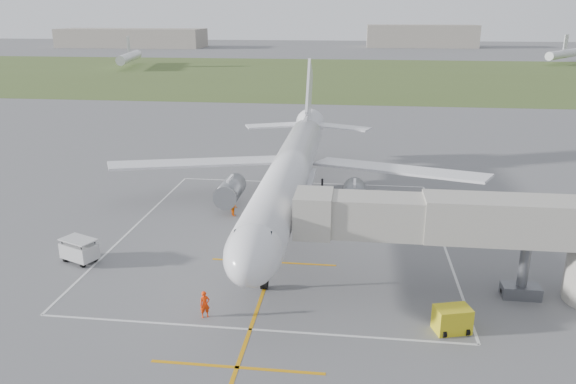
# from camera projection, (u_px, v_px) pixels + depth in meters

# --- Properties ---
(ground) EXTENTS (700.00, 700.00, 0.00)m
(ground) POSITION_uv_depth(u_px,v_px,m) (289.00, 219.00, 54.21)
(ground) COLOR #5B5B5E
(ground) RESTS_ON ground
(grass_strip) EXTENTS (700.00, 120.00, 0.02)m
(grass_strip) POSITION_uv_depth(u_px,v_px,m) (339.00, 75.00, 176.99)
(grass_strip) COLOR #455826
(grass_strip) RESTS_ON ground
(apron_markings) EXTENTS (28.20, 60.00, 0.01)m
(apron_markings) POSITION_uv_depth(u_px,v_px,m) (281.00, 242.00, 48.72)
(apron_markings) COLOR orange
(apron_markings) RESTS_ON ground
(airliner) EXTENTS (38.93, 46.75, 13.52)m
(airliner) POSITION_uv_depth(u_px,v_px,m) (290.00, 173.00, 53.57)
(airliner) COLOR silver
(airliner) RESTS_ON ground
(jet_bridge) EXTENTS (23.40, 5.00, 7.20)m
(jet_bridge) POSITION_uv_depth(u_px,v_px,m) (494.00, 233.00, 38.16)
(jet_bridge) COLOR gray
(jet_bridge) RESTS_ON ground
(gpu_unit) EXTENTS (2.48, 2.03, 1.63)m
(gpu_unit) POSITION_uv_depth(u_px,v_px,m) (452.00, 320.00, 34.91)
(gpu_unit) COLOR gold
(gpu_unit) RESTS_ON ground
(baggage_cart) EXTENTS (3.24, 2.66, 1.95)m
(baggage_cart) POSITION_uv_depth(u_px,v_px,m) (79.00, 250.00, 44.58)
(baggage_cart) COLOR #B8B8B8
(baggage_cart) RESTS_ON ground
(ramp_worker_nose) EXTENTS (0.80, 0.71, 1.83)m
(ramp_worker_nose) POSITION_uv_depth(u_px,v_px,m) (205.00, 304.00, 36.49)
(ramp_worker_nose) COLOR red
(ramp_worker_nose) RESTS_ON ground
(ramp_worker_wing) EXTENTS (0.99, 1.03, 1.68)m
(ramp_worker_wing) POSITION_uv_depth(u_px,v_px,m) (234.00, 207.00, 54.88)
(ramp_worker_wing) COLOR orange
(ramp_worker_wing) RESTS_ON ground
(distant_hangars) EXTENTS (345.00, 49.00, 12.00)m
(distant_hangars) POSITION_uv_depth(u_px,v_px,m) (319.00, 38.00, 304.99)
(distant_hangars) COLOR gray
(distant_hangars) RESTS_ON ground
(distant_aircraft) EXTENTS (175.12, 65.55, 8.85)m
(distant_aircraft) POSITION_uv_depth(u_px,v_px,m) (355.00, 55.00, 207.78)
(distant_aircraft) COLOR silver
(distant_aircraft) RESTS_ON ground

